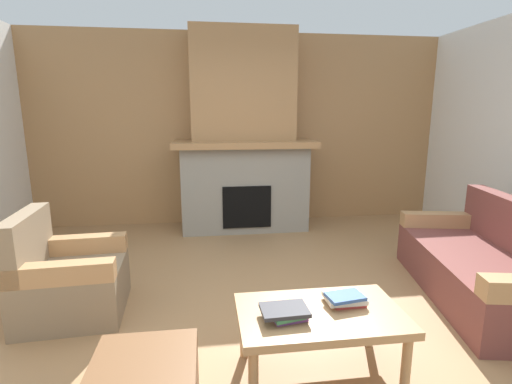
% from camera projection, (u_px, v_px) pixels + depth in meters
% --- Properties ---
extents(ground, '(9.00, 9.00, 0.00)m').
position_uv_depth(ground, '(279.00, 326.00, 2.91)').
color(ground, '#9E754C').
extents(wall_back_wood_panel, '(6.00, 0.12, 2.70)m').
position_uv_depth(wall_back_wood_panel, '(241.00, 130.00, 5.54)').
color(wall_back_wood_panel, '#A87A4C').
rests_on(wall_back_wood_panel, ground).
extents(fireplace, '(1.90, 0.82, 2.70)m').
position_uv_depth(fireplace, '(244.00, 145.00, 5.21)').
color(fireplace, gray).
rests_on(fireplace, ground).
extents(couch, '(1.17, 1.93, 0.85)m').
position_uv_depth(couch, '(486.00, 267.00, 3.30)').
color(couch, brown).
rests_on(couch, ground).
extents(armchair, '(0.81, 0.81, 0.85)m').
position_uv_depth(armchair, '(67.00, 279.00, 3.04)').
color(armchair, '#847056').
rests_on(armchair, ground).
extents(coffee_table, '(1.00, 0.60, 0.43)m').
position_uv_depth(coffee_table, '(320.00, 319.00, 2.30)').
color(coffee_table, tan).
rests_on(coffee_table, ground).
extents(book_stack_near_edge, '(0.28, 0.25, 0.07)m').
position_uv_depth(book_stack_near_edge, '(285.00, 312.00, 2.20)').
color(book_stack_near_edge, '#7A3D84').
rests_on(book_stack_near_edge, coffee_table).
extents(book_stack_center, '(0.25, 0.21, 0.07)m').
position_uv_depth(book_stack_center, '(345.00, 298.00, 2.37)').
color(book_stack_center, '#B23833').
rests_on(book_stack_center, coffee_table).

